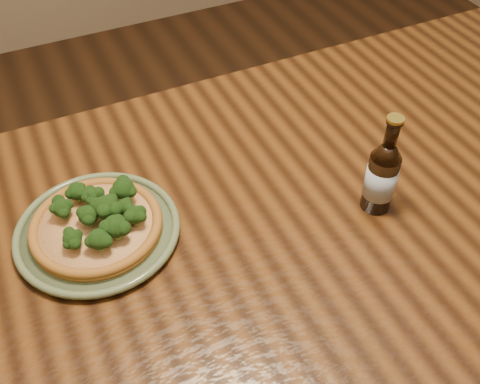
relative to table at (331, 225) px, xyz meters
name	(u,v)px	position (x,y,z in m)	size (l,w,h in m)	color
table	(331,225)	(0.00, 0.00, 0.00)	(1.60, 0.90, 0.75)	#4A290F
plate	(98,231)	(-0.43, 0.09, 0.10)	(0.29, 0.29, 0.02)	#576546
pizza	(97,223)	(-0.43, 0.09, 0.12)	(0.23, 0.23, 0.07)	#965E21
beer_bottle	(382,176)	(0.04, -0.06, 0.17)	(0.06, 0.06, 0.20)	black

